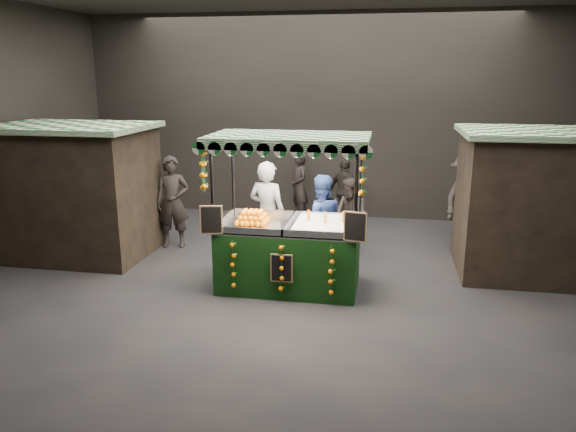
# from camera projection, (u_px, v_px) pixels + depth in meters

# --- Properties ---
(ground) EXTENTS (12.00, 12.00, 0.00)m
(ground) POSITION_uv_depth(u_px,v_px,m) (285.00, 286.00, 9.42)
(ground) COLOR black
(ground) RESTS_ON ground
(market_hall) EXTENTS (12.10, 10.10, 5.05)m
(market_hall) POSITION_uv_depth(u_px,v_px,m) (284.00, 84.00, 8.57)
(market_hall) COLOR black
(market_hall) RESTS_ON ground
(neighbour_stall_left) EXTENTS (3.00, 2.20, 2.60)m
(neighbour_stall_left) POSITION_uv_depth(u_px,v_px,m) (75.00, 190.00, 10.81)
(neighbour_stall_left) COLOR black
(neighbour_stall_left) RESTS_ON ground
(neighbour_stall_right) EXTENTS (3.00, 2.20, 2.60)m
(neighbour_stall_right) POSITION_uv_depth(u_px,v_px,m) (543.00, 203.00, 9.75)
(neighbour_stall_right) COLOR black
(neighbour_stall_right) RESTS_ON ground
(juice_stall) EXTENTS (2.68, 1.58, 2.60)m
(juice_stall) POSITION_uv_depth(u_px,v_px,m) (289.00, 243.00, 9.16)
(juice_stall) COLOR black
(juice_stall) RESTS_ON ground
(vendor_grey) EXTENTS (0.82, 0.64, 2.00)m
(vendor_grey) POSITION_uv_depth(u_px,v_px,m) (267.00, 214.00, 10.24)
(vendor_grey) COLOR gray
(vendor_grey) RESTS_ON ground
(vendor_blue) EXTENTS (1.03, 0.91, 1.78)m
(vendor_blue) POSITION_uv_depth(u_px,v_px,m) (320.00, 222.00, 10.10)
(vendor_blue) COLOR navy
(vendor_blue) RESTS_ON ground
(shopper_0) EXTENTS (0.77, 0.58, 1.91)m
(shopper_0) POSITION_uv_depth(u_px,v_px,m) (173.00, 202.00, 11.37)
(shopper_0) COLOR black
(shopper_0) RESTS_ON ground
(shopper_1) EXTENTS (0.96, 0.92, 1.55)m
(shopper_1) POSITION_uv_depth(u_px,v_px,m) (351.00, 217.00, 10.92)
(shopper_1) COLOR #2B2423
(shopper_1) RESTS_ON ground
(shopper_2) EXTENTS (0.94, 0.89, 1.57)m
(shopper_2) POSITION_uv_depth(u_px,v_px,m) (345.00, 191.00, 13.26)
(shopper_2) COLOR #282420
(shopper_2) RESTS_ON ground
(shopper_3) EXTENTS (1.35, 1.43, 1.94)m
(shopper_3) POSITION_uv_depth(u_px,v_px,m) (466.00, 199.00, 11.59)
(shopper_3) COLOR #282420
(shopper_3) RESTS_ON ground
(shopper_4) EXTENTS (0.97, 0.77, 1.73)m
(shopper_4) POSITION_uv_depth(u_px,v_px,m) (126.00, 189.00, 13.11)
(shopper_4) COLOR #282221
(shopper_4) RESTS_ON ground
(shopper_5) EXTENTS (1.16, 1.55, 1.63)m
(shopper_5) POSITION_uv_depth(u_px,v_px,m) (524.00, 209.00, 11.43)
(shopper_5) COLOR black
(shopper_5) RESTS_ON ground
(shopper_6) EXTENTS (0.66, 0.74, 1.71)m
(shopper_6) POSITION_uv_depth(u_px,v_px,m) (299.00, 187.00, 13.40)
(shopper_6) COLOR black
(shopper_6) RESTS_ON ground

